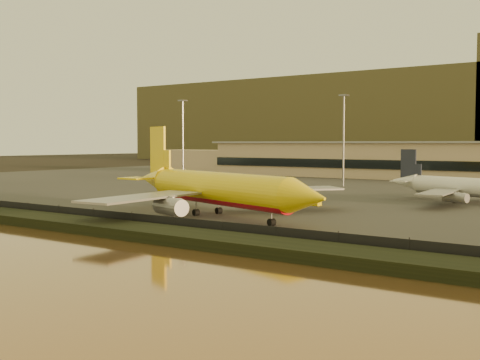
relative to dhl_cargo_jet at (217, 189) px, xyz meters
The scene contains 10 objects.
ground 7.59m from the dhl_cargo_jet, 123.03° to the right, with size 900.00×900.00×0.00m, color black.
embankment 22.58m from the dhl_cargo_jet, 98.38° to the right, with size 320.00×7.00×1.40m, color black.
tarmac 90.19m from the dhl_cargo_jet, 92.06° to the left, with size 320.00×220.00×0.20m, color #2D2D2D.
perimeter_fence 18.59m from the dhl_cargo_jet, 100.21° to the right, with size 300.00×0.05×2.20m, color black.
terminal_building 121.88m from the dhl_cargo_jet, 98.38° to the left, with size 202.00×25.00×12.60m.
apron_light_masts 71.84m from the dhl_cargo_jet, 80.47° to the left, with size 152.20×12.20×25.40m.
dhl_cargo_jet is the anchor object (origin of this frame).
white_narrowbody_jet 53.53m from the dhl_cargo_jet, 58.25° to the left, with size 36.35×34.58×10.68m.
gse_vehicle_yellow 25.12m from the dhl_cargo_jet, 80.13° to the left, with size 3.70×1.67×1.67m, color yellow.
gse_vehicle_white 42.41m from the dhl_cargo_jet, 131.44° to the left, with size 4.42×1.99×1.99m, color silver.
Camera 1 is at (63.12, -72.83, 12.27)m, focal length 45.00 mm.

